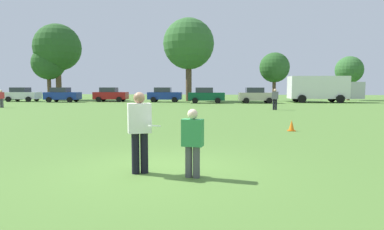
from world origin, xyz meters
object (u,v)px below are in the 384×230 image
player_thrower (140,128)px  parked_car_near_left (22,94)px  player_defender (193,139)px  bystander_sideline_watcher (275,98)px  traffic_cone (292,126)px  frisbee (154,126)px  parked_car_center (110,94)px  parked_car_near_right (206,95)px  box_truck (323,88)px  parked_car_mid_left (62,95)px  parked_car_far_right (256,95)px  parked_car_mid_right (164,95)px  bystander_far_jogger (1,98)px

player_thrower → parked_car_near_left: size_ratio=0.42×
player_defender → bystander_sideline_watcher: bearing=78.7°
traffic_cone → player_defender: bearing=-113.1°
frisbee → parked_car_center: bearing=112.5°
parked_car_near_right → box_truck: 14.33m
parked_car_mid_left → parked_car_near_right: (18.00, -0.26, 0.00)m
parked_car_near_right → parked_car_far_right: size_ratio=1.00×
player_defender → traffic_cone: bearing=66.9°
box_truck → player_defender: bearing=-108.3°
parked_car_mid_left → player_thrower: bearing=-58.8°
traffic_cone → parked_car_center: bearing=125.0°
frisbee → box_truck: size_ratio=0.03×
frisbee → parked_car_center: (-14.02, 33.81, -0.17)m
parked_car_near_left → parked_car_near_right: (23.89, -0.97, 0.00)m
box_truck → bystander_sideline_watcher: box_truck is taller
parked_car_near_right → parked_car_mid_left: bearing=179.2°
player_thrower → traffic_cone: player_thrower is taller
parked_car_near_left → bystander_sideline_watcher: bearing=-20.9°
parked_car_mid_right → bystander_sideline_watcher: (12.01, -12.74, 0.06)m
player_defender → parked_car_center: size_ratio=0.34×
parked_car_mid_right → bystander_sideline_watcher: parked_car_mid_right is taller
parked_car_mid_right → bystander_far_jogger: bearing=-133.8°
player_defender → frisbee: 0.86m
parked_car_center → player_defender: bearing=-66.3°
parked_car_mid_right → box_truck: (19.34, 1.13, 0.83)m
frisbee → parked_car_mid_right: size_ratio=0.06×
player_defender → parked_car_far_right: parked_car_far_right is taller
player_defender → parked_car_mid_left: size_ratio=0.34×
parked_car_near_left → parked_car_near_right: 23.90m
parked_car_mid_right → parked_car_near_right: size_ratio=1.00×
player_defender → parked_car_center: 36.88m
player_thrower → parked_car_far_right: size_ratio=0.42×
bystander_sideline_watcher → parked_car_mid_left: bearing=156.1°
traffic_cone → parked_car_near_right: bearing=103.5°
box_truck → parked_car_near_left: bearing=-176.6°
bystander_far_jogger → parked_car_mid_left: bearing=91.0°
parked_car_far_right → box_truck: 8.55m
traffic_cone → bystander_far_jogger: size_ratio=0.29×
parked_car_near_left → parked_car_near_right: size_ratio=1.00×
bystander_sideline_watcher → bystander_far_jogger: (-24.41, -0.20, -0.07)m
parked_car_mid_left → parked_car_mid_right: 12.73m
bystander_far_jogger → parked_car_near_left: bearing=117.2°
parked_car_mid_left → bystander_sideline_watcher: parked_car_mid_left is taller
bystander_sideline_watcher → box_truck: bearing=62.1°
parked_car_near_left → parked_car_center: (11.45, 1.11, 0.00)m
parked_car_mid_left → parked_car_far_right: bearing=1.0°
player_thrower → parked_car_center: 36.25m
parked_car_near_left → parked_car_far_right: 29.71m
parked_car_center → bystander_sideline_watcher: (19.04, -12.73, 0.06)m
player_thrower → traffic_cone: 8.91m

